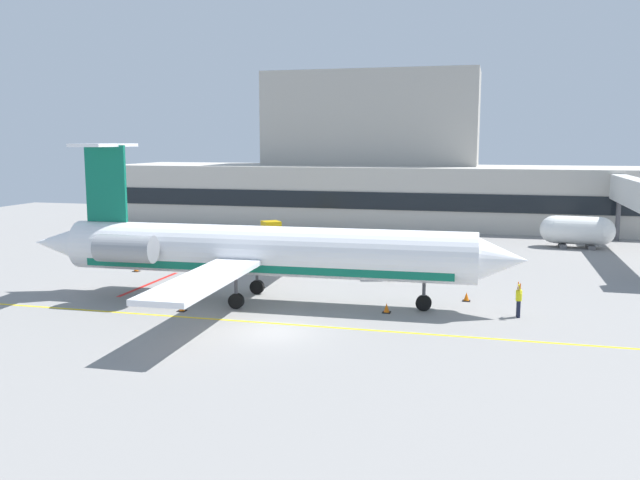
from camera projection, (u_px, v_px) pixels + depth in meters
The scene contains 11 objects.
ground at pixel (276, 332), 34.36m from camera, with size 120.00×120.00×0.11m.
terminal_building at pixel (395, 172), 78.98m from camera, with size 68.98×14.14×17.83m.
regional_jet at pixel (257, 251), 40.32m from camera, with size 30.78×24.34×9.49m.
baggage_tug at pixel (269, 232), 64.65m from camera, with size 3.86×4.20×2.09m.
pushback_tractor at pixel (395, 264), 47.64m from camera, with size 3.78×2.79×2.18m.
fuel_tank at pixel (577, 230), 61.03m from camera, with size 6.48×2.95×2.90m.
marshaller at pixel (519, 300), 36.99m from camera, with size 0.34×0.83×1.95m.
safety_cone_alpha at pixel (136, 268), 50.12m from camera, with size 0.47×0.47×0.55m.
safety_cone_bravo at pixel (466, 297), 40.84m from camera, with size 0.47×0.47×0.55m.
safety_cone_charlie at pixel (387, 308), 38.08m from camera, with size 0.47×0.47×0.55m.
safety_cone_delta at pixel (182, 307), 38.41m from camera, with size 0.47×0.47×0.55m.
Camera 1 is at (10.51, -31.68, 9.63)m, focal length 37.78 mm.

